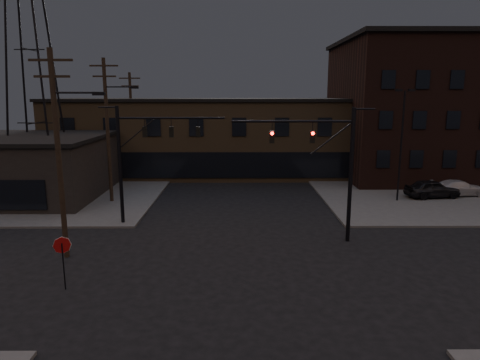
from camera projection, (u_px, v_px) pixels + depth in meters
name	position (u px, v px, depth m)	size (l,w,h in m)	color
ground	(241.00, 271.00, 21.46)	(140.00, 140.00, 0.00)	black
sidewalk_ne	(457.00, 182.00, 43.13)	(30.00, 30.00, 0.15)	#474744
sidewalk_nw	(20.00, 182.00, 42.90)	(30.00, 30.00, 0.15)	#474744
building_row	(239.00, 137.00, 48.13)	(40.00, 12.00, 8.00)	brown
building_right	(444.00, 111.00, 45.70)	(22.00, 16.00, 14.00)	black
building_left	(6.00, 168.00, 36.55)	(16.00, 12.00, 5.00)	black
traffic_signal_near	(332.00, 160.00, 24.93)	(7.12, 0.24, 8.00)	black
traffic_signal_far	(139.00, 151.00, 28.28)	(7.12, 0.24, 8.00)	black
stop_sign	(62.00, 251.00, 19.11)	(0.72, 0.33, 2.48)	black
utility_pole_near	(59.00, 150.00, 22.22)	(3.70, 0.28, 11.00)	black
utility_pole_mid	(108.00, 128.00, 33.93)	(3.70, 0.28, 11.50)	black
utility_pole_far	(132.00, 122.00, 45.76)	(2.20, 0.28, 11.00)	black
transmission_tower	(29.00, 49.00, 36.56)	(7.00, 7.00, 25.00)	black
lot_light_a	(402.00, 135.00, 34.17)	(1.50, 0.28, 9.14)	black
lot_light_b	(447.00, 130.00, 39.11)	(1.50, 0.28, 9.14)	black
parked_car_lot_a	(432.00, 189.00, 36.06)	(1.82, 4.51, 1.54)	black
parked_car_lot_b	(459.00, 188.00, 36.84)	(1.86, 4.58, 1.33)	#A8A8AA
car_crossing	(235.00, 170.00, 45.83)	(1.55, 4.45, 1.47)	black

